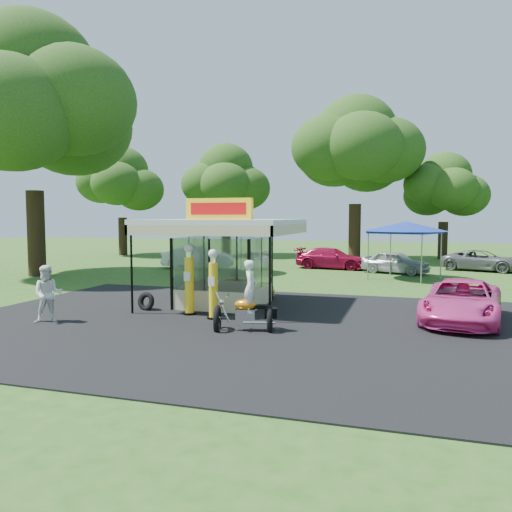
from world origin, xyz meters
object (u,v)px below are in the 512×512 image
object	(u,v)px
motorcycle	(248,303)
bg_car_d	(482,261)
spectator_west	(48,294)
gas_pump_left	(189,281)
bg_car_a	(198,257)
tent_east	(405,227)
bg_car_c	(395,262)
kiosk_car	(242,286)
pink_sedan	(462,301)
tent_west	(223,227)
gas_station_kiosk	(224,261)
gas_pump_right	(213,286)
bg_car_b	(332,258)

from	to	relation	value
motorcycle	bg_car_d	world-z (taller)	motorcycle
spectator_west	gas_pump_left	bearing A→B (deg)	-0.45
bg_car_a	tent_east	world-z (taller)	tent_east
spectator_west	bg_car_c	size ratio (longest dim) A/B	0.46
spectator_west	tent_east	size ratio (longest dim) A/B	0.41
kiosk_car	pink_sedan	world-z (taller)	pink_sedan
spectator_west	tent_west	distance (m)	15.60
gas_station_kiosk	gas_pump_left	distance (m)	2.24
gas_pump_right	spectator_west	xyz separation A→B (m)	(-4.98, -2.08, -0.20)
motorcycle	bg_car_b	world-z (taller)	motorcycle
bg_car_a	tent_west	size ratio (longest dim) A/B	1.04
gas_pump_right	bg_car_b	distance (m)	18.05
bg_car_a	bg_car_b	size ratio (longest dim) A/B	0.96
gas_pump_right	kiosk_car	distance (m)	4.86
gas_pump_left	bg_car_c	bearing A→B (deg)	67.34
motorcycle	bg_car_c	distance (m)	17.97
kiosk_car	bg_car_a	xyz separation A→B (m)	(-6.72, 10.49, 0.29)
gas_pump_left	pink_sedan	xyz separation A→B (m)	(9.07, 1.53, -0.52)
pink_sedan	tent_east	xyz separation A→B (m)	(-1.91, 11.57, 2.22)
kiosk_car	bg_car_d	distance (m)	18.60
bg_car_b	bg_car_c	xyz separation A→B (m)	(4.19, -1.76, -0.00)
bg_car_b	kiosk_car	bearing A→B (deg)	178.43
gas_pump_right	kiosk_car	bearing A→B (deg)	96.97
motorcycle	bg_car_b	bearing A→B (deg)	76.27
bg_car_a	tent_east	distance (m)	13.64
kiosk_car	tent_east	bearing A→B (deg)	-37.11
gas_pump_left	bg_car_d	world-z (taller)	gas_pump_left
pink_sedan	bg_car_b	bearing A→B (deg)	121.51
pink_sedan	tent_east	bearing A→B (deg)	108.28
spectator_west	bg_car_b	distance (m)	21.03
kiosk_car	tent_west	distance (m)	9.86
bg_car_a	motorcycle	bearing A→B (deg)	-161.37
bg_car_a	bg_car_c	bearing A→B (deg)	-95.44
tent_west	gas_pump_right	bearing A→B (deg)	-70.53
motorcycle	tent_west	xyz separation A→B (m)	(-6.40, 14.72, 1.96)
bg_car_b	tent_west	world-z (taller)	tent_west
gas_pump_left	pink_sedan	size ratio (longest dim) A/B	0.51
kiosk_car	bg_car_c	world-z (taller)	bg_car_c
motorcycle	tent_west	size ratio (longest dim) A/B	0.50
bg_car_d	tent_east	distance (m)	7.92
gas_station_kiosk	tent_east	world-z (taller)	gas_station_kiosk
tent_east	gas_pump_left	bearing A→B (deg)	-118.64
bg_car_b	tent_east	world-z (taller)	tent_east
bg_car_d	tent_west	bearing A→B (deg)	129.49
bg_car_a	gas_pump_right	bearing A→B (deg)	-164.19
motorcycle	pink_sedan	distance (m)	7.13
bg_car_a	tent_west	bearing A→B (deg)	-135.75
gas_station_kiosk	kiosk_car	world-z (taller)	gas_station_kiosk
bg_car_b	bg_car_c	world-z (taller)	bg_car_b
gas_pump_right	bg_car_c	distance (m)	17.14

